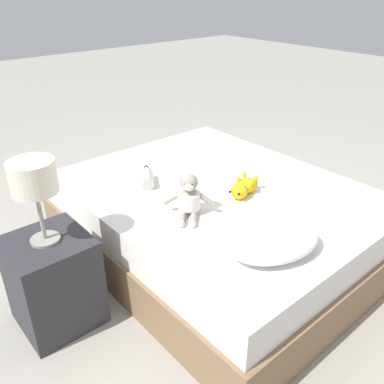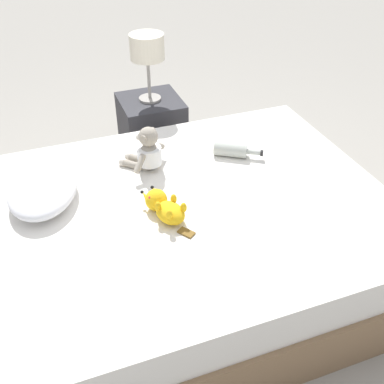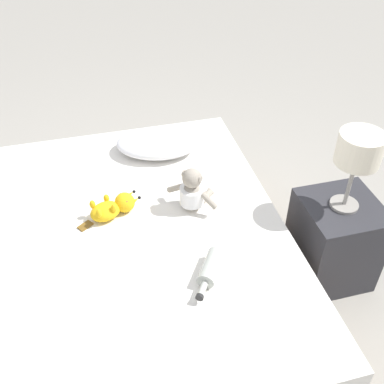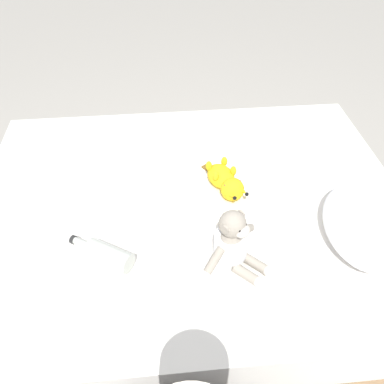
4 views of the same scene
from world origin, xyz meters
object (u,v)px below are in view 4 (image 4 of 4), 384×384
object	(u,v)px
plush_yellow_creature	(226,181)
glass_bottle	(108,254)
bed	(192,238)
pillow	(364,224)
plush_monkey	(233,243)

from	to	relation	value
plush_yellow_creature	glass_bottle	world-z (taller)	plush_yellow_creature
plush_yellow_creature	glass_bottle	xyz separation A→B (m)	(0.35, -0.49, -0.01)
bed	pillow	xyz separation A→B (m)	(0.25, 0.63, 0.29)
plush_yellow_creature	plush_monkey	bearing A→B (deg)	-5.46
plush_yellow_creature	glass_bottle	bearing A→B (deg)	-54.17
bed	plush_yellow_creature	bearing A→B (deg)	111.09
pillow	plush_monkey	xyz separation A→B (m)	(0.08, -0.52, 0.04)
glass_bottle	plush_monkey	bearing A→B (deg)	84.73
plush_yellow_creature	glass_bottle	distance (m)	0.60
plush_monkey	plush_yellow_creature	distance (m)	0.40
bed	plush_monkey	distance (m)	0.48
bed	plush_yellow_creature	world-z (taller)	plush_yellow_creature
glass_bottle	plush_yellow_creature	bearing A→B (deg)	125.83
pillow	plush_yellow_creature	size ratio (longest dim) A/B	1.61
glass_bottle	pillow	bearing A→B (deg)	92.22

